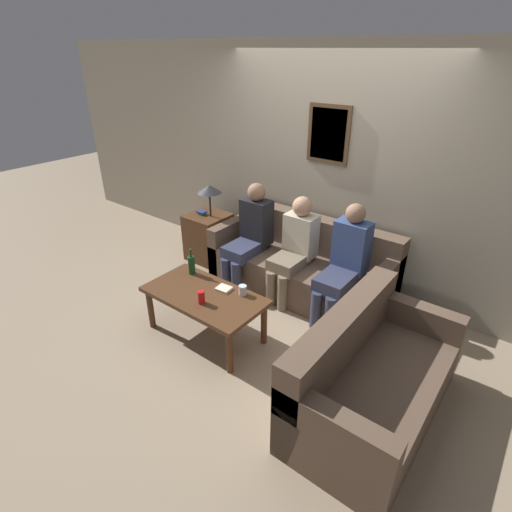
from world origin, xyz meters
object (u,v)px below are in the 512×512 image
object	(u,v)px
coffee_table	(204,299)
wine_bottle	(191,264)
couch_side	(369,381)
person_right	(344,261)
drinking_glass	(243,290)
person_left	(250,233)
couch_main	(301,267)
person_middle	(295,246)
teddy_bear	(289,375)

from	to	relation	value
coffee_table	wine_bottle	size ratio (longest dim) A/B	4.25
couch_side	person_right	bearing A→B (deg)	36.50
couch_side	person_right	xyz separation A→B (m)	(-0.76, 1.03, 0.33)
drinking_glass	person_left	bearing A→B (deg)	124.82
couch_main	person_right	distance (m)	0.68
person_right	person_left	bearing A→B (deg)	-177.52
couch_main	couch_side	size ratio (longest dim) A/B	1.34
person_left	person_right	distance (m)	1.16
coffee_table	person_middle	size ratio (longest dim) A/B	1.02
couch_side	coffee_table	xyz separation A→B (m)	(-1.62, -0.09, 0.11)
coffee_table	person_right	world-z (taller)	person_right
couch_main	person_left	bearing A→B (deg)	-160.99
teddy_bear	coffee_table	bearing A→B (deg)	175.70
wine_bottle	person_left	world-z (taller)	person_left
person_right	teddy_bear	size ratio (longest dim) A/B	4.10
couch_side	person_middle	xyz separation A→B (m)	(-1.35, 1.03, 0.32)
wine_bottle	person_middle	distance (m)	1.12
couch_side	teddy_bear	distance (m)	0.65
person_right	teddy_bear	bearing A→B (deg)	-82.46
drinking_glass	person_middle	world-z (taller)	person_middle
person_middle	coffee_table	bearing A→B (deg)	-103.51
couch_side	person_right	world-z (taller)	person_right
couch_side	person_left	bearing A→B (deg)	63.05
couch_main	wine_bottle	bearing A→B (deg)	-120.86
person_middle	person_right	world-z (taller)	person_right
person_left	person_right	xyz separation A→B (m)	(1.16, 0.05, -0.00)
coffee_table	teddy_bear	size ratio (longest dim) A/B	4.00
coffee_table	person_middle	bearing A→B (deg)	76.49
person_left	person_middle	size ratio (longest dim) A/B	1.04
couch_side	teddy_bear	size ratio (longest dim) A/B	5.35
couch_side	wine_bottle	size ratio (longest dim) A/B	5.68
couch_main	teddy_bear	world-z (taller)	couch_main
person_right	couch_main	bearing A→B (deg)	165.35
wine_bottle	person_left	bearing A→B (deg)	86.26
couch_main	couch_side	distance (m)	1.78
couch_side	wine_bottle	distance (m)	2.00
person_left	person_middle	world-z (taller)	person_left
couch_side	person_left	distance (m)	2.18
coffee_table	wine_bottle	distance (m)	0.45
person_left	teddy_bear	bearing A→B (deg)	-41.00
person_right	teddy_bear	distance (m)	1.31
coffee_table	drinking_glass	xyz separation A→B (m)	(0.29, 0.21, 0.11)
couch_side	wine_bottle	xyz separation A→B (m)	(-1.98, 0.11, 0.28)
wine_bottle	person_middle	world-z (taller)	person_middle
person_middle	teddy_bear	bearing A→B (deg)	-58.11
teddy_bear	couch_side	bearing A→B (deg)	15.82
teddy_bear	wine_bottle	bearing A→B (deg)	168.67
drinking_glass	person_left	world-z (taller)	person_left
wine_bottle	drinking_glass	size ratio (longest dim) A/B	2.89
wine_bottle	person_left	xyz separation A→B (m)	(0.06, 0.87, 0.05)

